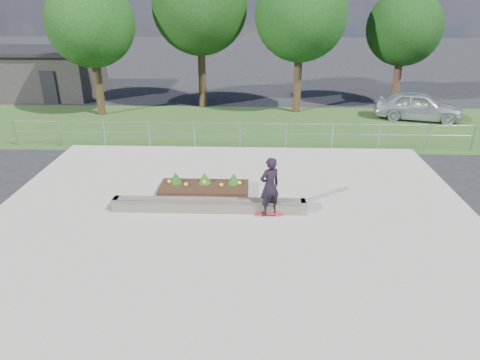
% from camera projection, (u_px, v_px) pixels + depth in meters
% --- Properties ---
extents(ground, '(120.00, 120.00, 0.00)m').
position_uv_depth(ground, '(231.00, 237.00, 12.01)').
color(ground, black).
rests_on(ground, ground).
extents(grass_verge, '(30.00, 8.00, 0.02)m').
position_uv_depth(grass_verge, '(243.00, 126.00, 22.08)').
color(grass_verge, '#28471C').
rests_on(grass_verge, ground).
extents(concrete_slab, '(15.00, 15.00, 0.06)m').
position_uv_depth(concrete_slab, '(231.00, 236.00, 12.00)').
color(concrete_slab, '#9D978B').
rests_on(concrete_slab, ground).
extents(fence, '(20.06, 0.06, 1.20)m').
position_uv_depth(fence, '(240.00, 132.00, 18.57)').
color(fence, '#979A9F').
rests_on(fence, ground).
extents(building, '(8.40, 5.40, 3.00)m').
position_uv_depth(building, '(35.00, 72.00, 28.34)').
color(building, '#292724').
rests_on(building, ground).
extents(tree_far_left, '(4.55, 4.55, 7.15)m').
position_uv_depth(tree_far_left, '(90.00, 23.00, 22.23)').
color(tree_far_left, black).
rests_on(tree_far_left, ground).
extents(tree_mid_left, '(5.25, 5.25, 8.25)m').
position_uv_depth(tree_mid_left, '(200.00, 7.00, 23.58)').
color(tree_mid_left, black).
rests_on(tree_mid_left, ground).
extents(tree_mid_right, '(4.90, 4.90, 7.70)m').
position_uv_depth(tree_mid_right, '(301.00, 15.00, 22.64)').
color(tree_mid_right, '#312013').
rests_on(tree_mid_right, ground).
extents(tree_far_right, '(4.20, 4.20, 6.60)m').
position_uv_depth(tree_far_right, '(404.00, 28.00, 24.12)').
color(tree_far_right, '#372116').
rests_on(tree_far_right, ground).
extents(grind_ledge, '(6.00, 0.44, 0.43)m').
position_uv_depth(grind_ledge, '(209.00, 205.00, 13.23)').
color(grind_ledge, brown).
rests_on(grind_ledge, concrete_slab).
extents(planter_bed, '(3.00, 1.20, 0.61)m').
position_uv_depth(planter_bed, '(204.00, 187.00, 14.54)').
color(planter_bed, black).
rests_on(planter_bed, concrete_slab).
extents(skateboarder, '(0.80, 0.70, 1.88)m').
position_uv_depth(skateboarder, '(270.00, 186.00, 12.67)').
color(skateboarder, silver).
rests_on(skateboarder, concrete_slab).
extents(parked_car, '(4.77, 2.89, 1.52)m').
position_uv_depth(parked_car, '(418.00, 106.00, 22.90)').
color(parked_car, '#AEB4B8').
rests_on(parked_car, ground).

